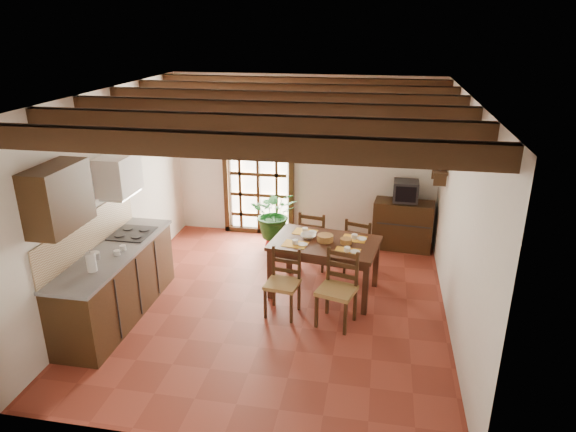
% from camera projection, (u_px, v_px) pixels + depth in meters
% --- Properties ---
extents(ground_plane, '(5.00, 5.00, 0.00)m').
position_uv_depth(ground_plane, '(275.00, 305.00, 6.95)').
color(ground_plane, maroon).
extents(room_shell, '(4.52, 5.02, 2.81)m').
position_uv_depth(room_shell, '(274.00, 176.00, 6.30)').
color(room_shell, silver).
rests_on(room_shell, ground_plane).
extents(ceiling_beams, '(4.50, 4.34, 0.20)m').
position_uv_depth(ceiling_beams, '(273.00, 105.00, 5.99)').
color(ceiling_beams, black).
rests_on(ceiling_beams, room_shell).
extents(french_door, '(1.26, 0.11, 2.32)m').
position_uv_depth(french_door, '(258.00, 170.00, 8.91)').
color(french_door, white).
rests_on(french_door, ground_plane).
extents(kitchen_counter, '(0.64, 2.25, 1.38)m').
position_uv_depth(kitchen_counter, '(116.00, 282.00, 6.56)').
color(kitchen_counter, '#311F0F').
rests_on(kitchen_counter, ground_plane).
extents(upper_cabinet, '(0.35, 0.80, 0.70)m').
position_uv_depth(upper_cabinet, '(58.00, 198.00, 5.45)').
color(upper_cabinet, '#311F0F').
rests_on(upper_cabinet, room_shell).
extents(range_hood, '(0.38, 0.60, 0.54)m').
position_uv_depth(range_hood, '(118.00, 175.00, 6.63)').
color(range_hood, white).
rests_on(range_hood, room_shell).
extents(counter_items, '(0.50, 1.43, 0.25)m').
position_uv_depth(counter_items, '(115.00, 245.00, 6.47)').
color(counter_items, black).
rests_on(counter_items, kitchen_counter).
extents(dining_table, '(1.56, 1.13, 0.78)m').
position_uv_depth(dining_table, '(325.00, 248.00, 7.06)').
color(dining_table, '#3A1E12').
rests_on(dining_table, ground_plane).
extents(chair_near_left, '(0.46, 0.44, 0.89)m').
position_uv_depth(chair_near_left, '(283.00, 295.00, 6.66)').
color(chair_near_left, '#A37F45').
rests_on(chair_near_left, ground_plane).
extents(chair_near_right, '(0.54, 0.53, 0.96)m').
position_uv_depth(chair_near_right, '(337.00, 302.00, 6.43)').
color(chair_near_right, '#A37F45').
rests_on(chair_near_right, ground_plane).
extents(chair_far_left, '(0.50, 0.48, 0.94)m').
position_uv_depth(chair_far_left, '(314.00, 249.00, 7.95)').
color(chair_far_left, '#A37F45').
rests_on(chair_far_left, ground_plane).
extents(chair_far_right, '(0.51, 0.50, 0.90)m').
position_uv_depth(chair_far_right, '(360.00, 256.00, 7.74)').
color(chair_far_right, '#A37F45').
rests_on(chair_far_right, ground_plane).
extents(table_setting, '(1.04, 0.70, 0.10)m').
position_uv_depth(table_setting, '(325.00, 238.00, 7.00)').
color(table_setting, gold).
rests_on(table_setting, dining_table).
extents(table_bowl, '(0.23, 0.23, 0.05)m').
position_uv_depth(table_bowl, '(308.00, 236.00, 7.13)').
color(table_bowl, white).
rests_on(table_bowl, dining_table).
extents(sideboard, '(1.00, 0.53, 0.82)m').
position_uv_depth(sideboard, '(403.00, 225.00, 8.56)').
color(sideboard, '#311F0F').
rests_on(sideboard, ground_plane).
extents(crt_tv, '(0.40, 0.38, 0.34)m').
position_uv_depth(crt_tv, '(406.00, 191.00, 8.34)').
color(crt_tv, black).
rests_on(crt_tv, sideboard).
extents(fuse_box, '(0.25, 0.03, 0.32)m').
position_uv_depth(fuse_box, '(395.00, 142.00, 8.35)').
color(fuse_box, white).
rests_on(fuse_box, room_shell).
extents(plant_pot, '(0.35, 0.35, 0.22)m').
position_uv_depth(plant_pot, '(275.00, 241.00, 8.70)').
color(plant_pot, maroon).
rests_on(plant_pot, ground_plane).
extents(potted_plant, '(2.25, 2.03, 2.21)m').
position_uv_depth(potted_plant, '(275.00, 215.00, 8.54)').
color(potted_plant, '#144C19').
rests_on(potted_plant, ground_plane).
extents(wall_shelf, '(0.20, 0.42, 0.20)m').
position_uv_depth(wall_shelf, '(439.00, 173.00, 7.52)').
color(wall_shelf, '#311F0F').
rests_on(wall_shelf, room_shell).
extents(shelf_vase, '(0.15, 0.15, 0.15)m').
position_uv_depth(shelf_vase, '(440.00, 164.00, 7.47)').
color(shelf_vase, '#B2BFB2').
rests_on(shelf_vase, wall_shelf).
extents(shelf_flowers, '(0.14, 0.14, 0.36)m').
position_uv_depth(shelf_flowers, '(442.00, 150.00, 7.40)').
color(shelf_flowers, gold).
rests_on(shelf_flowers, shelf_vase).
extents(framed_picture, '(0.03, 0.32, 0.32)m').
position_uv_depth(framed_picture, '(449.00, 137.00, 7.32)').
color(framed_picture, brown).
rests_on(framed_picture, room_shell).
extents(pendant_lamp, '(0.36, 0.36, 0.84)m').
position_uv_depth(pendant_lamp, '(329.00, 147.00, 6.65)').
color(pendant_lamp, black).
rests_on(pendant_lamp, room_shell).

